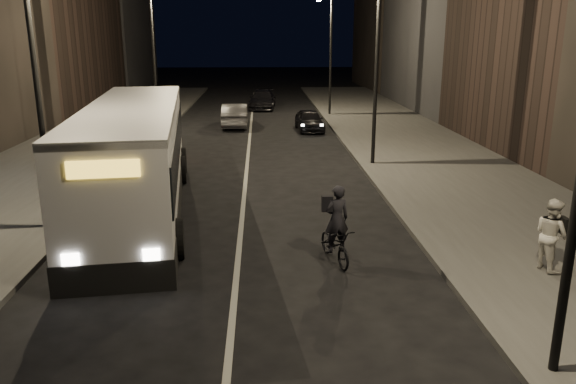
{
  "coord_description": "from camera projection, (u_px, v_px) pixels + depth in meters",
  "views": [
    {
      "loc": [
        0.65,
        -12.2,
        5.7
      ],
      "look_at": [
        1.37,
        2.66,
        1.5
      ],
      "focal_mm": 35.0,
      "sensor_mm": 36.0,
      "label": 1
    }
  ],
  "objects": [
    {
      "name": "car_far",
      "position": [
        262.0,
        100.0,
        44.23
      ],
      "size": [
        2.29,
        4.97,
        1.41
      ],
      "primitive_type": "imported",
      "rotation": [
        0.0,
        0.0,
        -0.07
      ],
      "color": "black",
      "rests_on": "ground"
    },
    {
      "name": "ground",
      "position": [
        236.0,
        284.0,
        13.25
      ],
      "size": [
        180.0,
        180.0,
        0.0
      ],
      "primitive_type": "plane",
      "color": "black",
      "rests_on": "ground"
    },
    {
      "name": "sidewalk_left",
      "position": [
        66.0,
        158.0,
        26.29
      ],
      "size": [
        7.0,
        70.0,
        0.16
      ],
      "primitive_type": "cube",
      "color": "#3E3E3B",
      "rests_on": "ground"
    },
    {
      "name": "streetlight_right_mid",
      "position": [
        371.0,
        42.0,
        23.58
      ],
      "size": [
        1.2,
        0.44,
        8.12
      ],
      "color": "black",
      "rests_on": "sidewalk_right"
    },
    {
      "name": "car_near",
      "position": [
        309.0,
        120.0,
        34.14
      ],
      "size": [
        1.74,
        3.84,
        1.28
      ],
      "primitive_type": "imported",
      "rotation": [
        0.0,
        0.0,
        0.06
      ],
      "color": "black",
      "rests_on": "ground"
    },
    {
      "name": "car_mid",
      "position": [
        235.0,
        115.0,
        35.52
      ],
      "size": [
        1.65,
        4.53,
        1.48
      ],
      "primitive_type": "imported",
      "rotation": [
        0.0,
        0.0,
        3.16
      ],
      "color": "#3C3C3E",
      "rests_on": "ground"
    },
    {
      "name": "cyclist_on_bicycle",
      "position": [
        336.0,
        237.0,
        14.34
      ],
      "size": [
        1.06,
        1.93,
        2.11
      ],
      "rotation": [
        0.0,
        0.0,
        0.25
      ],
      "color": "black",
      "rests_on": "ground"
    },
    {
      "name": "pedestrian_woman",
      "position": [
        551.0,
        234.0,
        13.49
      ],
      "size": [
        0.85,
        0.99,
        1.78
      ],
      "primitive_type": "imported",
      "rotation": [
        0.0,
        0.0,
        1.79
      ],
      "color": "beige",
      "rests_on": "sidewalk_right"
    },
    {
      "name": "sidewalk_right",
      "position": [
        424.0,
        155.0,
        27.08
      ],
      "size": [
        7.0,
        70.0,
        0.16
      ],
      "primitive_type": "cube",
      "color": "#3E3E3B",
      "rests_on": "ground"
    },
    {
      "name": "streetlight_left_near",
      "position": [
        42.0,
        47.0,
        15.39
      ],
      "size": [
        1.2,
        0.44,
        8.12
      ],
      "color": "black",
      "rests_on": "sidewalk_left"
    },
    {
      "name": "streetlight_right_far",
      "position": [
        327.0,
        39.0,
        38.96
      ],
      "size": [
        1.2,
        0.44,
        8.12
      ],
      "color": "black",
      "rests_on": "sidewalk_right"
    },
    {
      "name": "city_bus",
      "position": [
        135.0,
        154.0,
        18.39
      ],
      "size": [
        4.27,
        13.27,
        3.52
      ],
      "rotation": [
        0.0,
        0.0,
        0.12
      ],
      "color": "silver",
      "rests_on": "ground"
    },
    {
      "name": "streetlight_left_far",
      "position": [
        157.0,
        40.0,
        32.69
      ],
      "size": [
        1.2,
        0.44,
        8.12
      ],
      "color": "black",
      "rests_on": "sidewalk_left"
    }
  ]
}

